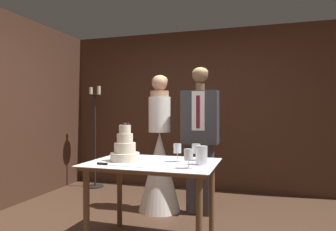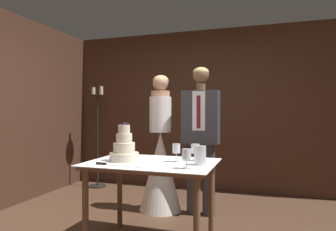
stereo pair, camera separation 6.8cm
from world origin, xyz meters
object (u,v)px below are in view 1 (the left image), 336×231
(tiered_cake, at_px, (125,149))
(cake_knife, at_px, (111,165))
(cake_table, at_px, (153,173))
(wine_glass_middle, at_px, (196,149))
(bride, at_px, (160,161))
(groom, at_px, (200,132))
(hurricane_candle, at_px, (202,156))
(candle_stand, at_px, (95,140))
(wine_glass_far, at_px, (188,155))
(wine_glass_near, at_px, (177,149))

(tiered_cake, xyz_separation_m, cake_knife, (-0.02, -0.26, -0.11))
(cake_table, xyz_separation_m, wine_glass_middle, (0.37, 0.20, 0.21))
(bride, relative_size, groom, 0.96)
(cake_knife, distance_m, hurricane_candle, 0.81)
(bride, relative_size, candle_stand, 1.02)
(wine_glass_far, xyz_separation_m, bride, (-0.66, 1.20, -0.27))
(groom, bearing_deg, wine_glass_middle, -82.01)
(wine_glass_far, relative_size, hurricane_candle, 0.97)
(wine_glass_near, bearing_deg, wine_glass_middle, 41.30)
(hurricane_candle, height_order, groom, groom)
(cake_knife, height_order, candle_stand, candle_stand)
(wine_glass_near, height_order, bride, bride)
(wine_glass_middle, relative_size, hurricane_candle, 0.96)
(tiered_cake, xyz_separation_m, wine_glass_middle, (0.65, 0.23, -0.00))
(tiered_cake, xyz_separation_m, hurricane_candle, (0.74, 0.01, -0.04))
(candle_stand, bearing_deg, cake_knife, -56.29)
(cake_table, xyz_separation_m, groom, (0.26, 0.98, 0.32))
(cake_table, bearing_deg, wine_glass_far, -29.64)
(bride, distance_m, groom, 0.64)
(cake_table, bearing_deg, hurricane_candle, -2.03)
(cake_table, relative_size, wine_glass_near, 6.90)
(hurricane_candle, relative_size, groom, 0.09)
(cake_table, xyz_separation_m, wine_glass_near, (0.22, 0.07, 0.22))
(wine_glass_far, bearing_deg, cake_table, 150.36)
(wine_glass_near, relative_size, candle_stand, 0.10)
(hurricane_candle, bearing_deg, wine_glass_middle, 113.32)
(bride, bearing_deg, groom, -0.07)
(wine_glass_far, xyz_separation_m, candle_stand, (-2.06, 2.00, -0.12))
(cake_table, distance_m, wine_glass_near, 0.32)
(hurricane_candle, distance_m, bride, 1.25)
(bride, bearing_deg, wine_glass_far, -61.41)
(tiered_cake, distance_m, groom, 1.14)
(tiered_cake, bearing_deg, bride, 89.30)
(groom, relative_size, candle_stand, 1.07)
(cake_table, xyz_separation_m, wine_glass_far, (0.39, -0.22, 0.22))
(wine_glass_far, bearing_deg, wine_glass_near, 120.76)
(wine_glass_near, distance_m, wine_glass_far, 0.34)
(wine_glass_near, height_order, wine_glass_middle, wine_glass_near)
(tiered_cake, relative_size, hurricane_candle, 2.18)
(tiered_cake, distance_m, wine_glass_near, 0.50)
(candle_stand, bearing_deg, wine_glass_middle, -37.76)
(wine_glass_middle, distance_m, wine_glass_far, 0.43)
(wine_glass_far, xyz_separation_m, hurricane_candle, (0.07, 0.21, -0.04))
(wine_glass_middle, xyz_separation_m, wine_glass_far, (0.02, -0.43, 0.01))
(wine_glass_near, xyz_separation_m, groom, (0.04, 0.91, 0.10))
(tiered_cake, height_order, candle_stand, candle_stand)
(cake_knife, relative_size, groom, 0.24)
(wine_glass_near, bearing_deg, candle_stand, 137.79)
(tiered_cake, bearing_deg, groom, 61.93)
(wine_glass_far, bearing_deg, candle_stand, 135.80)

